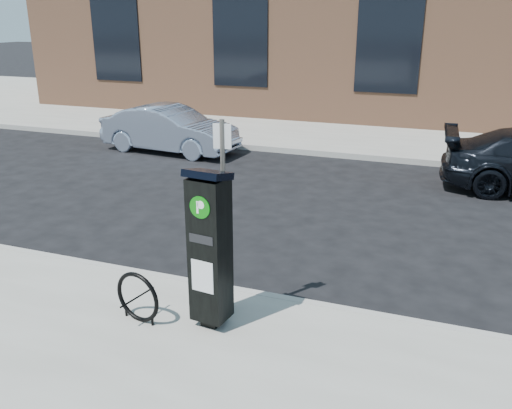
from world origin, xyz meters
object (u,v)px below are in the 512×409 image
at_px(sign_pole, 224,220).
at_px(car_silver, 170,129).
at_px(parking_kiosk, 210,248).
at_px(bike_rack, 138,297).

relative_size(sign_pole, car_silver, 0.61).
relative_size(parking_kiosk, car_silver, 0.50).
height_order(bike_rack, car_silver, car_silver).
bearing_deg(sign_pole, car_silver, 114.37).
distance_m(bike_rack, car_silver, 9.20).
xyz_separation_m(parking_kiosk, sign_pole, (0.00, 0.39, 0.19)).
height_order(sign_pole, car_silver, sign_pole).
bearing_deg(sign_pole, parking_kiosk, -99.35).
height_order(parking_kiosk, bike_rack, parking_kiosk).
bearing_deg(car_silver, sign_pole, -141.47).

